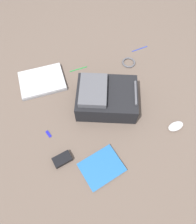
# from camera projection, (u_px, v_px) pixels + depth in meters

# --- Properties ---
(ground_plane) EXTENTS (3.40, 3.40, 0.00)m
(ground_plane) POSITION_uv_depth(u_px,v_px,m) (101.00, 111.00, 1.50)
(ground_plane) COLOR brown
(backpack) EXTENTS (0.42, 0.48, 0.18)m
(backpack) POSITION_uv_depth(u_px,v_px,m) (106.00, 97.00, 1.46)
(backpack) COLOR black
(backpack) RESTS_ON ground_plane
(laptop) EXTENTS (0.25, 0.32, 0.03)m
(laptop) POSITION_uv_depth(u_px,v_px,m) (42.00, 81.00, 1.60)
(laptop) COLOR #929296
(laptop) RESTS_ON ground_plane
(book_red) EXTENTS (0.25, 0.28, 0.02)m
(book_red) POSITION_uv_depth(u_px,v_px,m) (102.00, 167.00, 1.30)
(book_red) COLOR silver
(book_red) RESTS_ON ground_plane
(computer_mouse) EXTENTS (0.08, 0.12, 0.04)m
(computer_mouse) POSITION_uv_depth(u_px,v_px,m) (176.00, 126.00, 1.42)
(computer_mouse) COLOR silver
(computer_mouse) RESTS_ON ground_plane
(cable_coil) EXTENTS (0.10, 0.10, 0.01)m
(cable_coil) POSITION_uv_depth(u_px,v_px,m) (129.00, 62.00, 1.70)
(cable_coil) COLOR #4C4C51
(cable_coil) RESTS_ON ground_plane
(power_brick) EXTENTS (0.09, 0.12, 0.03)m
(power_brick) POSITION_uv_depth(u_px,v_px,m) (62.00, 159.00, 1.32)
(power_brick) COLOR black
(power_brick) RESTS_ON ground_plane
(pen_black) EXTENTS (0.02, 0.14, 0.01)m
(pen_black) POSITION_uv_depth(u_px,v_px,m) (140.00, 49.00, 1.78)
(pen_black) COLOR #1933B2
(pen_black) RESTS_ON ground_plane
(pen_blue) EXTENTS (0.02, 0.14, 0.01)m
(pen_blue) POSITION_uv_depth(u_px,v_px,m) (78.00, 69.00, 1.67)
(pen_blue) COLOR #198C33
(pen_blue) RESTS_ON ground_plane
(usb_stick) EXTENTS (0.06, 0.03, 0.01)m
(usb_stick) POSITION_uv_depth(u_px,v_px,m) (48.00, 134.00, 1.41)
(usb_stick) COLOR #191999
(usb_stick) RESTS_ON ground_plane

